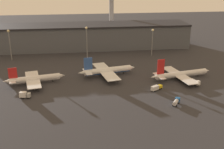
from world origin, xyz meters
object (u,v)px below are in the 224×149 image
(airplane_0, at_px, (34,79))
(control_tower, at_px, (111,9))
(airplane_2, at_px, (180,74))
(service_vehicle_3, at_px, (195,82))
(service_vehicle_1, at_px, (25,95))
(service_vehicle_0, at_px, (176,102))
(service_vehicle_2, at_px, (156,88))
(airplane_1, at_px, (107,71))

(airplane_0, bearing_deg, control_tower, 51.94)
(airplane_2, distance_m, service_vehicle_3, 11.29)
(airplane_0, height_order, service_vehicle_1, airplane_0)
(airplane_0, bearing_deg, service_vehicle_0, -38.16)
(airplane_0, bearing_deg, service_vehicle_3, -19.23)
(airplane_0, height_order, airplane_2, airplane_2)
(airplane_0, xyz_separation_m, service_vehicle_2, (67.16, -18.25, -1.34))
(service_vehicle_3, bearing_deg, airplane_1, -127.00)
(service_vehicle_1, bearing_deg, service_vehicle_2, 9.39)
(airplane_2, relative_size, service_vehicle_2, 5.49)
(service_vehicle_0, distance_m, control_tower, 157.59)
(service_vehicle_2, bearing_deg, airplane_2, 5.56)
(service_vehicle_2, distance_m, service_vehicle_3, 25.26)
(airplane_1, xyz_separation_m, service_vehicle_2, (24.08, -26.44, -1.62))
(airplane_1, xyz_separation_m, service_vehicle_3, (48.69, -20.75, -1.64))
(service_vehicle_0, height_order, service_vehicle_1, service_vehicle_1)
(airplane_2, distance_m, service_vehicle_2, 24.80)
(service_vehicle_1, bearing_deg, airplane_0, 91.11)
(service_vehicle_1, distance_m, service_vehicle_3, 94.50)
(control_tower, bearing_deg, service_vehicle_2, -86.80)
(airplane_0, bearing_deg, service_vehicle_2, -26.64)
(service_vehicle_3, bearing_deg, service_vehicle_1, -99.74)
(airplane_2, bearing_deg, airplane_1, 154.48)
(airplane_2, relative_size, service_vehicle_3, 5.72)
(airplane_1, bearing_deg, control_tower, 70.11)
(airplane_0, distance_m, service_vehicle_1, 19.63)
(airplane_0, bearing_deg, airplane_2, -13.21)
(airplane_1, relative_size, service_vehicle_0, 5.48)
(airplane_2, xyz_separation_m, service_vehicle_0, (-14.32, -33.61, -1.31))
(airplane_1, bearing_deg, airplane_2, -25.52)
(service_vehicle_2, height_order, service_vehicle_3, service_vehicle_3)
(airplane_2, distance_m, service_vehicle_0, 36.56)
(airplane_1, height_order, service_vehicle_1, airplane_1)
(airplane_1, bearing_deg, service_vehicle_3, -34.52)
(service_vehicle_2, bearing_deg, service_vehicle_3, -20.34)
(service_vehicle_0, bearing_deg, service_vehicle_1, 111.76)
(airplane_1, distance_m, service_vehicle_1, 53.31)
(airplane_1, bearing_deg, service_vehicle_0, -68.32)
(airplane_2, bearing_deg, service_vehicle_3, -73.04)
(airplane_2, relative_size, service_vehicle_1, 7.16)
(service_vehicle_0, height_order, service_vehicle_3, service_vehicle_3)
(airplane_0, height_order, service_vehicle_2, airplane_0)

